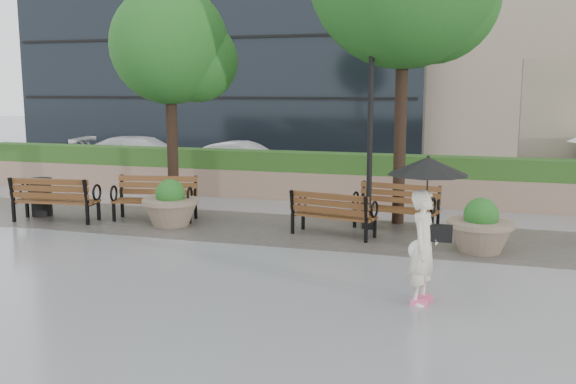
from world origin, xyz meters
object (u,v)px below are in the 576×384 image
(bench_0, at_px, (56,208))
(car_left, at_px, (145,156))
(bench_1, at_px, (155,208))
(lamppost, at_px, (370,142))
(planter_right, at_px, (480,231))
(planter_left, at_px, (171,208))
(car_right, at_px, (244,160))
(bench_2, at_px, (333,223))
(bench_3, at_px, (396,216))
(trash_bin, at_px, (41,198))
(pedestrian, at_px, (426,216))

(bench_0, height_order, car_left, car_left)
(bench_1, height_order, lamppost, lamppost)
(lamppost, height_order, car_left, lamppost)
(bench_0, height_order, planter_right, planter_right)
(bench_1, distance_m, lamppost, 5.37)
(planter_right, distance_m, lamppost, 3.23)
(bench_1, xyz_separation_m, planter_left, (0.64, -0.44, 0.12))
(lamppost, relative_size, car_right, 1.16)
(bench_2, xyz_separation_m, planter_right, (3.04, -0.49, 0.13))
(bench_2, xyz_separation_m, bench_3, (1.20, 1.08, 0.01))
(bench_0, distance_m, trash_bin, 0.90)
(bench_2, xyz_separation_m, trash_bin, (-7.43, 0.03, 0.16))
(planter_right, xyz_separation_m, car_left, (-11.68, 7.76, 0.30))
(bench_3, height_order, planter_left, planter_left)
(bench_3, height_order, lamppost, lamppost)
(planter_left, xyz_separation_m, pedestrian, (6.09, -3.76, 0.89))
(car_right, bearing_deg, pedestrian, -144.82)
(pedestrian, bearing_deg, bench_1, 71.04)
(trash_bin, bearing_deg, bench_1, 6.62)
(pedestrian, bearing_deg, bench_3, 25.16)
(bench_2, bearing_deg, bench_0, 15.19)
(planter_left, bearing_deg, lamppost, 12.92)
(planter_left, bearing_deg, bench_3, 12.80)
(trash_bin, bearing_deg, lamppost, 6.52)
(bench_1, bearing_deg, trash_bin, 176.12)
(planter_right, bearing_deg, car_right, 134.01)
(bench_2, distance_m, pedestrian, 4.56)
(planter_left, height_order, car_right, car_right)
(car_left, bearing_deg, pedestrian, -146.55)
(bench_2, height_order, car_left, car_left)
(lamppost, bearing_deg, trash_bin, -173.48)
(bench_1, bearing_deg, car_left, 110.70)
(bench_1, distance_m, pedestrian, 8.00)
(planter_left, height_order, planter_right, planter_left)
(car_left, xyz_separation_m, car_right, (3.59, 0.61, -0.08))
(pedestrian, bearing_deg, lamppost, 32.18)
(bench_1, distance_m, bench_3, 5.72)
(car_right, bearing_deg, bench_1, -172.36)
(bench_1, relative_size, bench_2, 1.08)
(bench_2, distance_m, car_left, 11.30)
(car_left, bearing_deg, bench_2, -141.12)
(bench_0, distance_m, planter_left, 2.87)
(trash_bin, xyz_separation_m, pedestrian, (9.69, -3.86, 0.87))
(bench_3, relative_size, car_right, 0.51)
(bench_3, bearing_deg, bench_0, -159.39)
(bench_1, height_order, car_left, car_left)
(bench_3, xyz_separation_m, lamppost, (-0.60, -0.13, 1.68))
(bench_0, distance_m, lamppost, 7.59)
(bench_1, xyz_separation_m, bench_2, (4.47, -0.38, -0.02))
(lamppost, height_order, pedestrian, lamppost)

